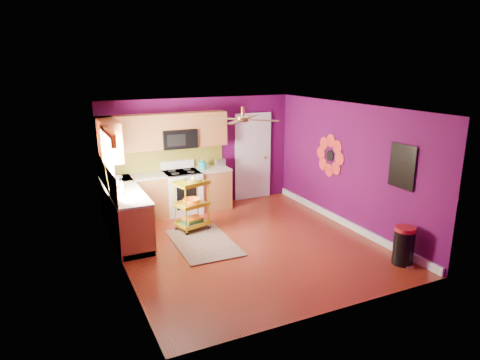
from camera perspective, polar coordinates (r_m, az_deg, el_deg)
ground at (r=8.02m, az=0.98°, el=-8.47°), size 5.00×5.00×0.00m
room_envelope at (r=7.52m, az=1.22°, el=3.03°), size 4.54×5.04×2.52m
lower_cabinets at (r=9.05m, az=-11.84°, el=-3.03°), size 2.81×2.31×0.94m
electric_range at (r=9.56m, az=-7.72°, el=-1.54°), size 0.76×0.66×1.13m
upper_cabinetry at (r=9.09m, az=-12.20°, el=5.90°), size 2.80×2.30×1.26m
left_window at (r=7.85m, az=-17.22°, el=3.63°), size 0.08×1.35×1.08m
panel_door at (r=10.39m, az=1.72°, el=3.03°), size 0.95×0.11×2.15m
right_wall_art at (r=8.49m, az=15.71°, el=2.57°), size 0.04×2.74×1.04m
ceiling_fan at (r=7.58m, az=0.38°, el=8.17°), size 1.01×1.01×0.26m
shag_rug at (r=8.06m, az=-4.89°, el=-8.29°), size 1.06×1.70×0.02m
rolling_cart at (r=8.51m, az=-6.37°, el=-3.06°), size 0.71×0.59×1.10m
trash_can at (r=7.63m, az=20.98°, el=-8.16°), size 0.45×0.45×0.65m
teal_kettle at (r=9.61m, az=-5.05°, el=1.97°), size 0.18×0.18×0.21m
toaster at (r=9.80m, az=-2.67°, el=2.31°), size 0.22×0.15×0.18m
soap_bottle_a at (r=8.34m, az=-15.51°, el=-0.60°), size 0.08×0.08×0.17m
soap_bottle_b at (r=8.52m, az=-16.02°, el=-0.31°), size 0.13×0.13×0.17m
counter_dish at (r=9.05m, az=-16.26°, el=0.22°), size 0.27×0.27×0.07m
counter_cup at (r=8.01m, az=-15.54°, el=-1.53°), size 0.12×0.12×0.10m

